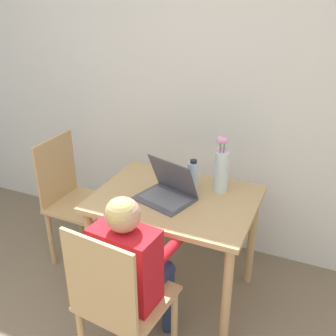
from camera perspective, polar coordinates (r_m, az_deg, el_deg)
wall_back at (r=2.74m, az=2.66°, el=12.90°), size 6.40×0.05×2.50m
dining_table at (r=2.34m, az=1.06°, el=-6.55°), size 0.93×0.69×0.72m
chair_occupied at (r=1.99m, az=-7.12°, el=-18.84°), size 0.44×0.44×0.90m
chair_spare at (r=2.84m, az=-13.55°, el=-4.43°), size 0.41×0.41×0.90m
person_seated at (r=1.95m, az=-5.17°, el=-13.34°), size 0.36×0.45×1.01m
laptop at (r=2.25m, az=0.01°, el=-3.16°), size 0.36×0.32×0.23m
flower_vase at (r=2.30m, az=7.78°, el=0.17°), size 0.08×0.08×0.35m
water_bottle at (r=2.34m, az=3.66°, el=-1.05°), size 0.07×0.07×0.19m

